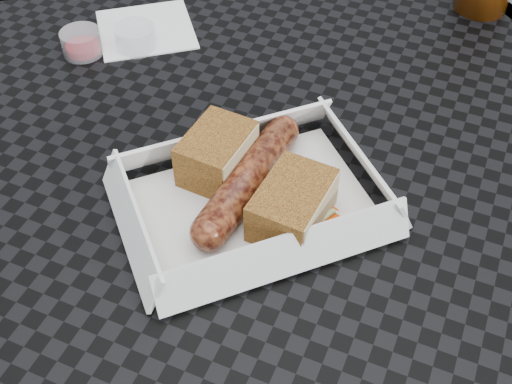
% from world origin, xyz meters
% --- Properties ---
extents(patio_table, '(0.80, 0.80, 0.74)m').
position_xyz_m(patio_table, '(0.00, 0.00, 0.67)').
color(patio_table, black).
rests_on(patio_table, ground).
extents(food_tray, '(0.22, 0.15, 0.00)m').
position_xyz_m(food_tray, '(-0.07, -0.11, 0.75)').
color(food_tray, white).
rests_on(food_tray, patio_table).
extents(bratwurst, '(0.15, 0.14, 0.04)m').
position_xyz_m(bratwurst, '(-0.07, -0.09, 0.77)').
color(bratwurst, brown).
rests_on(bratwurst, food_tray).
extents(bread_near, '(0.09, 0.09, 0.05)m').
position_xyz_m(bread_near, '(-0.09, -0.06, 0.77)').
color(bread_near, olive).
rests_on(bread_near, food_tray).
extents(bread_far, '(0.10, 0.10, 0.04)m').
position_xyz_m(bread_far, '(-0.04, -0.14, 0.77)').
color(bread_far, olive).
rests_on(bread_far, food_tray).
extents(veg_garnish, '(0.03, 0.03, 0.00)m').
position_xyz_m(veg_garnish, '(-0.02, -0.16, 0.75)').
color(veg_garnish, '#F74E0A').
rests_on(veg_garnish, food_tray).
extents(napkin, '(0.13, 0.13, 0.00)m').
position_xyz_m(napkin, '(-0.09, 0.23, 0.75)').
color(napkin, white).
rests_on(napkin, patio_table).
extents(condiment_cup_sauce, '(0.05, 0.05, 0.03)m').
position_xyz_m(condiment_cup_sauce, '(-0.17, 0.21, 0.76)').
color(condiment_cup_sauce, maroon).
rests_on(condiment_cup_sauce, patio_table).
extents(condiment_cup_empty, '(0.05, 0.05, 0.03)m').
position_xyz_m(condiment_cup_empty, '(-0.11, 0.19, 0.76)').
color(condiment_cup_empty, silver).
rests_on(condiment_cup_empty, patio_table).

